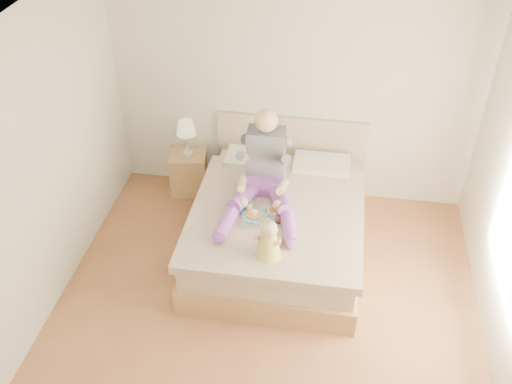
# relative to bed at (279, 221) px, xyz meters

# --- Properties ---
(room) EXTENTS (4.02, 4.22, 2.71)m
(room) POSITION_rel_bed_xyz_m (0.08, -1.08, 1.19)
(room) COLOR brown
(room) RESTS_ON ground
(bed) EXTENTS (1.70, 2.18, 1.00)m
(bed) POSITION_rel_bed_xyz_m (0.00, 0.00, 0.00)
(bed) COLOR #967046
(bed) RESTS_ON ground
(nightstand) EXTENTS (0.47, 0.43, 0.51)m
(nightstand) POSITION_rel_bed_xyz_m (-1.18, 0.80, -0.06)
(nightstand) COLOR #967046
(nightstand) RESTS_ON ground
(lamp) EXTENTS (0.22, 0.22, 0.45)m
(lamp) POSITION_rel_bed_xyz_m (-1.17, 0.78, 0.54)
(lamp) COLOR silver
(lamp) RESTS_ON nightstand
(adult) EXTENTS (0.79, 1.13, 0.94)m
(adult) POSITION_rel_bed_xyz_m (-0.17, 0.02, 0.57)
(adult) COLOR purple
(adult) RESTS_ON bed
(tray) EXTENTS (0.47, 0.40, 0.12)m
(tray) POSITION_rel_bed_xyz_m (-0.13, -0.30, 0.32)
(tray) COLOR silver
(tray) RESTS_ON bed
(baby) EXTENTS (0.25, 0.35, 0.39)m
(baby) POSITION_rel_bed_xyz_m (0.01, -0.82, 0.45)
(baby) COLOR #DECF46
(baby) RESTS_ON bed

